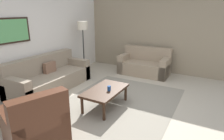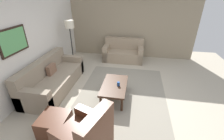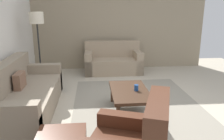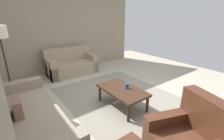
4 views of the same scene
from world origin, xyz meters
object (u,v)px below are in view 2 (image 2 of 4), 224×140
armchair_leather (87,138)px  cup (118,84)px  lamp_standing (70,29)px  coffee_table (114,86)px  framed_artwork (13,41)px  couch_main (52,79)px  ottoman (55,124)px  couch_loveseat (123,53)px

armchair_leather → cup: 1.64m
cup → lamp_standing: bearing=48.2°
coffee_table → framed_artwork: (-0.35, 2.32, 1.22)m
armchair_leather → coffee_table: 1.64m
couch_main → cup: size_ratio=21.80×
couch_main → ottoman: size_ratio=4.09×
couch_loveseat → lamp_standing: size_ratio=0.93×
armchair_leather → lamp_standing: bearing=26.0°
couch_main → lamp_standing: 1.94m
ottoman → framed_artwork: (0.98, 1.31, 1.38)m
armchair_leather → coffee_table: size_ratio=0.93×
armchair_leather → cup: bearing=-12.2°
cup → couch_main: bearing=84.5°
ottoman → coffee_table: 1.69m
armchair_leather → ottoman: bearing=70.0°
couch_main → framed_artwork: 1.45m
couch_loveseat → coffee_table: (-2.66, -0.04, 0.06)m
armchair_leather → ottoman: size_ratio=1.83×
couch_main → coffee_table: 1.90m
couch_main → armchair_leather: armchair_leather is taller
cup → couch_loveseat: bearing=3.2°
couch_main → ottoman: couch_main is taller
cup → lamp_standing: (1.78, 1.99, 0.95)m
couch_main → couch_loveseat: bearing=-36.7°
armchair_leather → cup: armchair_leather is taller
couch_loveseat → ottoman: couch_loveseat is taller
couch_main → framed_artwork: framed_artwork is taller
ottoman → framed_artwork: framed_artwork is taller
framed_artwork → coffee_table: bearing=-81.3°
framed_artwork → couch_main: bearing=-39.1°
coffee_table → lamp_standing: size_ratio=0.64×
framed_artwork → cup: bearing=-82.3°
armchair_leather → framed_artwork: size_ratio=1.21×
cup → lamp_standing: lamp_standing is taller
framed_artwork → lamp_standing: bearing=-11.8°
couch_main → lamp_standing: bearing=-0.6°
armchair_leather → cup: size_ratio=9.76×
couch_main → couch_loveseat: 3.11m
lamp_standing → framed_artwork: (-2.10, 0.44, 0.17)m
couch_main → couch_loveseat: (2.49, -1.86, 0.00)m
coffee_table → ottoman: bearing=142.9°
armchair_leather → coffee_table: armchair_leather is taller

